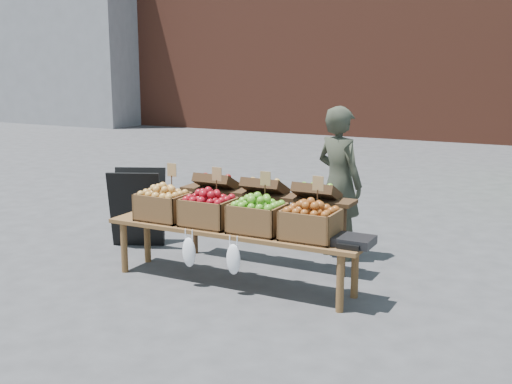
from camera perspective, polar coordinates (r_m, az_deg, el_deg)
The scene contains 11 objects.
ground at distance 6.73m, azimuth -9.64°, elevation -7.60°, with size 80.00×80.00×0.00m, color #3E3E40.
grey_building at distance 25.44m, azimuth -17.85°, elevation 13.96°, with size 8.00×3.00×7.00m, color slate.
vendor at distance 7.21m, azimuth 7.40°, elevation 0.80°, with size 0.63×0.41×1.71m, color #313528.
chalkboard_sign at distance 7.82m, azimuth -10.48°, elevation -1.35°, with size 0.62×0.34×0.94m, color black, non-canonical shape.
back_table at distance 6.95m, azimuth 0.78°, elevation -2.34°, with size 2.10×0.44×1.04m, color #382313, non-canonical shape.
display_bench at distance 6.40m, azimuth -2.07°, elevation -5.76°, with size 2.70×0.56×0.57m, color brown, non-canonical shape.
crate_golden_apples at distance 6.72m, azimuth -8.23°, elevation -1.28°, with size 0.50×0.40×0.28m, color gold, non-canonical shape.
crate_russet_pears at distance 6.42m, azimuth -4.23°, elevation -1.79°, with size 0.50×0.40×0.28m, color maroon, non-canonical shape.
crate_red_apples at distance 6.16m, azimuth 0.13°, elevation -2.34°, with size 0.50×0.40×0.28m, color #4E8527, non-canonical shape.
crate_green_apples at distance 5.94m, azimuth 4.86°, elevation -2.91°, with size 0.50×0.40×0.28m, color #944E1F, non-canonical shape.
weighing_scale at distance 5.82m, azimuth 8.72°, elevation -4.33°, with size 0.34×0.30×0.08m, color black.
Camera 1 is at (3.87, -5.05, 2.19)m, focal length 45.00 mm.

